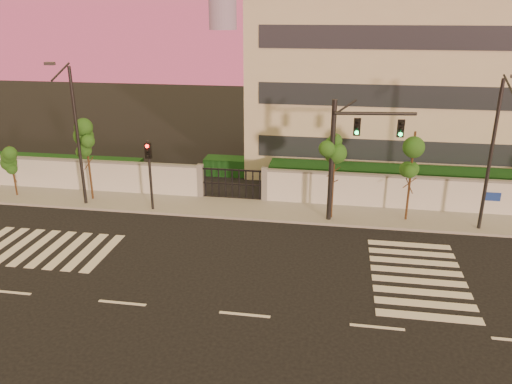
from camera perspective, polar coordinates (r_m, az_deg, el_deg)
ground at (r=19.82m, az=-1.31°, el=-13.84°), size 120.00×120.00×0.00m
sidewalk at (r=28.98m, az=2.50°, el=-2.18°), size 60.00×3.00×0.15m
perimeter_wall at (r=30.01m, az=3.08°, el=0.64°), size 60.00×0.36×2.20m
hedge_row at (r=32.59m, az=5.47°, el=1.71°), size 41.00×4.25×1.80m
institutional_building at (r=38.89m, az=18.40°, el=11.88°), size 24.40×12.40×12.25m
road_markings at (r=23.24m, az=-3.46°, el=-8.33°), size 57.00×7.62×0.02m
street_tree_b at (r=33.99m, az=-26.17°, el=3.34°), size 1.33×1.05×3.31m
street_tree_c at (r=31.25m, az=-18.76°, el=5.24°), size 1.55×1.24×4.90m
street_tree_d at (r=27.12m, az=8.99°, el=3.81°), size 1.46×1.16×4.85m
street_tree_e at (r=27.74m, az=17.50°, el=3.90°), size 1.51×1.20×5.10m
traffic_signal_main at (r=26.65m, az=10.56°, el=5.01°), size 4.27×0.68×6.76m
traffic_signal_secondary at (r=28.83m, az=-12.07°, el=2.78°), size 0.33×0.33×4.24m
streetlight_west at (r=30.24m, az=-19.95°, el=6.63°), size 0.51×2.06×8.56m
streetlight_east at (r=27.60m, az=25.45°, el=4.43°), size 0.50×2.01×8.36m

